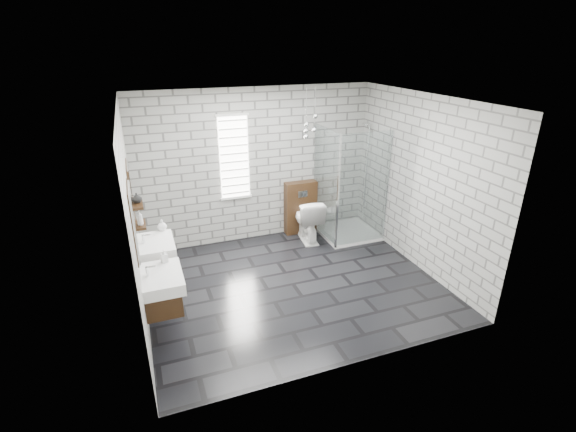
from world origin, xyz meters
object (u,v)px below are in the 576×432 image
vanity_left (159,281)px  cistern_panel (300,207)px  vanity_right (154,248)px  shower_enclosure (347,212)px  toilet (308,219)px

vanity_left → cistern_panel: size_ratio=1.57×
vanity_right → cistern_panel: 3.01m
shower_enclosure → toilet: 0.73m
vanity_right → shower_enclosure: size_ratio=0.77×
vanity_right → cistern_panel: vanity_right is taller
vanity_right → toilet: size_ratio=1.97×
cistern_panel → vanity_right: bearing=-154.6°
vanity_left → toilet: size_ratio=1.97×
vanity_right → vanity_left: bearing=-90.0°
vanity_right → toilet: (2.71, 0.94, -0.36)m
vanity_left → shower_enclosure: bearing=26.2°
vanity_right → toilet: bearing=19.1°
vanity_right → cistern_panel: size_ratio=1.57×
vanity_right → toilet: 2.89m
vanity_left → vanity_right: size_ratio=1.00×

